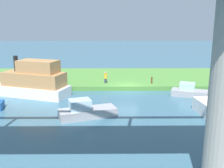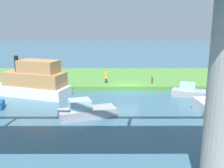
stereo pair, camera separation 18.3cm
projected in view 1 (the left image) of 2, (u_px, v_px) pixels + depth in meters
ground_plane at (127, 91)px, 29.86m from camera, size 160.00×160.00×0.00m
grassy_bank at (124, 78)px, 35.64m from camera, size 80.00×12.00×0.50m
person_on_bank at (106, 77)px, 31.35m from camera, size 0.51×0.51×1.39m
mooring_post at (152, 80)px, 31.17m from camera, size 0.20×0.20×0.80m
skiff_small at (33, 81)px, 27.58m from camera, size 8.64×5.26×4.19m
motorboat_red at (86, 111)px, 21.49m from camera, size 4.97×3.08×1.56m
pontoon_yellow at (191, 92)px, 27.61m from camera, size 4.54×2.89×1.43m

